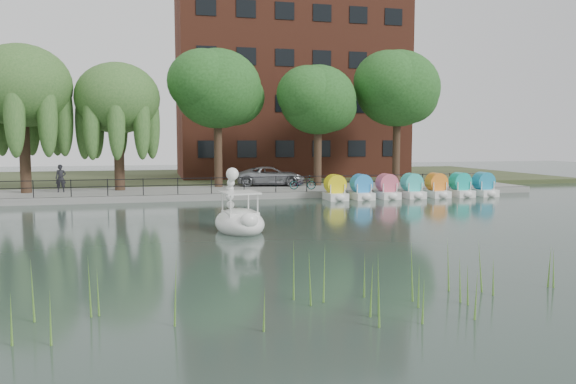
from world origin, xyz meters
name	(u,v)px	position (x,y,z in m)	size (l,w,h in m)	color
ground_plane	(300,235)	(0.00, 0.00, 0.00)	(120.00, 120.00, 0.00)	#354540
promenade	(237,192)	(0.00, 16.00, 0.20)	(40.00, 6.00, 0.40)	gray
kerb	(245,196)	(0.00, 13.05, 0.20)	(40.00, 0.25, 0.40)	gray
land_strip	(214,178)	(0.00, 30.00, 0.18)	(60.00, 22.00, 0.36)	#47512D
railing	(244,181)	(0.00, 13.25, 1.15)	(32.00, 0.05, 1.00)	black
apartment_building	(289,77)	(7.00, 29.97, 9.36)	(20.00, 10.07, 18.00)	#4C1E16
willow_left	(22,86)	(-13.00, 16.50, 6.87)	(5.88, 5.88, 9.01)	#473323
willow_mid	(117,99)	(-7.50, 17.00, 6.25)	(5.32, 5.32, 8.15)	#473323
broadleaf_center	(217,89)	(-1.00, 18.00, 7.06)	(6.00, 6.00, 9.25)	#473323
broadleaf_right	(318,100)	(6.00, 17.50, 6.39)	(5.40, 5.40, 8.32)	#473323
broadleaf_far	(397,89)	(12.50, 18.50, 7.40)	(6.30, 6.30, 9.71)	#473323
minivan	(271,175)	(2.72, 18.01, 1.17)	(5.55, 2.55, 1.55)	gray
bicycle	(303,182)	(4.12, 14.65, 0.90)	(1.72, 0.60, 1.00)	gray
pedestrian	(61,176)	(-10.99, 16.44, 1.39)	(0.71, 0.48, 1.98)	black
swan_boat	(239,218)	(-2.14, 1.55, 0.55)	(2.26, 3.20, 2.52)	white
pedal_boat_row	(412,188)	(10.45, 11.64, 0.61)	(11.35, 1.70, 1.40)	white
reed_bank	(491,275)	(2.00, -9.50, 0.60)	(24.00, 2.40, 1.20)	#669938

